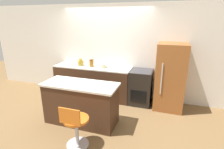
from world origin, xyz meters
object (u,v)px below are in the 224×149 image
oven_range (141,87)px  mixing_bowl (103,66)px  kettle (81,62)px  refrigerator (170,77)px  stool_chair (76,127)px

oven_range → mixing_bowl: bearing=-179.6°
oven_range → kettle: (-1.76, -0.01, 0.54)m
refrigerator → stool_chair: bearing=-126.4°
oven_range → refrigerator: refrigerator is taller
kettle → mixing_bowl: 0.69m
oven_range → kettle: bearing=-179.8°
refrigerator → oven_range: bearing=177.5°
oven_range → refrigerator: (0.72, -0.03, 0.37)m
kettle → mixing_bowl: size_ratio=1.03×
kettle → stool_chair: bearing=-64.9°
refrigerator → mixing_bowl: bearing=179.2°
refrigerator → stool_chair: refrigerator is taller
oven_range → stool_chair: bearing=-110.8°
refrigerator → kettle: refrigerator is taller
oven_range → kettle: size_ratio=4.24×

